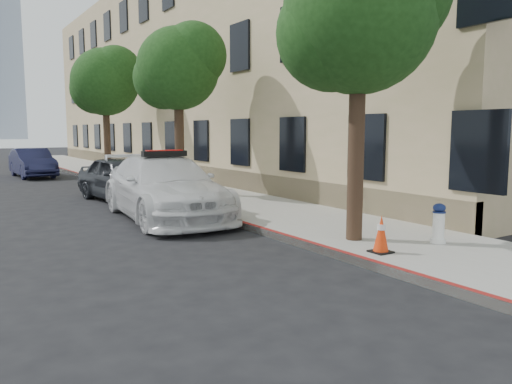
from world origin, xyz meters
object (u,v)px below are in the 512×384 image
at_px(police_car, 165,187).
at_px(fire_hydrant, 439,224).
at_px(parked_car_far, 33,163).
at_px(parked_car_mid, 123,178).
at_px(traffic_cone, 381,234).

bearing_deg(police_car, fire_hydrant, -59.47).
height_order(police_car, parked_car_far, police_car).
xyz_separation_m(parked_car_mid, fire_hydrant, (2.78, -9.56, -0.20)).
relative_size(police_car, fire_hydrant, 7.58).
bearing_deg(parked_car_far, fire_hydrant, -81.84).
bearing_deg(parked_car_far, traffic_cone, -85.86).
bearing_deg(traffic_cone, parked_car_far, 97.01).
bearing_deg(parked_car_mid, parked_car_far, 88.67).
bearing_deg(police_car, traffic_cone, -71.49).
relative_size(police_car, parked_car_mid, 1.34).
bearing_deg(parked_car_mid, fire_hydrant, -81.09).
distance_m(parked_car_far, traffic_cone, 19.91).
height_order(fire_hydrant, traffic_cone, fire_hydrant).
bearing_deg(police_car, parked_car_far, 98.66).
height_order(parked_car_far, fire_hydrant, parked_car_far).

